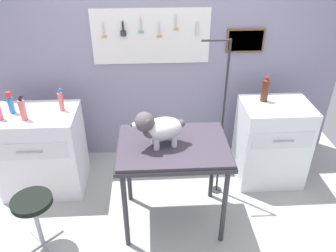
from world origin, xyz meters
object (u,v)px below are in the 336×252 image
object	(u,v)px
grooming_table	(173,152)
dog	(158,128)
shampoo_bottle	(11,104)
counter_left	(42,151)
cabinet_right	(271,143)
stool	(33,208)
soda_bottle	(265,90)
grooming_arm	(221,129)

from	to	relation	value
grooming_table	dog	xyz separation A→B (m)	(-0.12, -0.02, 0.26)
shampoo_bottle	counter_left	bearing A→B (deg)	-6.21
cabinet_right	shampoo_bottle	world-z (taller)	shampoo_bottle
stool	soda_bottle	world-z (taller)	soda_bottle
cabinet_right	shampoo_bottle	xyz separation A→B (m)	(-2.57, 0.01, 0.52)
grooming_table	counter_left	xyz separation A→B (m)	(-1.30, 0.56, -0.33)
counter_left	cabinet_right	xyz separation A→B (m)	(2.38, 0.01, 0.01)
grooming_arm	grooming_table	bearing A→B (deg)	-142.84
dog	stool	distance (m)	1.22
stool	dog	bearing A→B (deg)	12.34
counter_left	cabinet_right	world-z (taller)	cabinet_right
stool	cabinet_right	bearing A→B (deg)	19.96
shampoo_bottle	soda_bottle	world-z (taller)	soda_bottle
stool	shampoo_bottle	xyz separation A→B (m)	(-0.33, 0.83, 0.54)
grooming_table	stool	size ratio (longest dim) A/B	1.79
dog	soda_bottle	xyz separation A→B (m)	(1.08, 0.68, -0.01)
dog	soda_bottle	bearing A→B (deg)	32.08
cabinet_right	shampoo_bottle	distance (m)	2.62
grooming_arm	cabinet_right	xyz separation A→B (m)	(0.60, 0.20, -0.31)
stool	soda_bottle	size ratio (longest dim) A/B	2.02
counter_left	stool	size ratio (longest dim) A/B	1.67
grooming_arm	soda_bottle	distance (m)	0.62
grooming_arm	shampoo_bottle	bearing A→B (deg)	173.70
grooming_table	soda_bottle	xyz separation A→B (m)	(0.96, 0.66, 0.25)
grooming_table	soda_bottle	world-z (taller)	soda_bottle
stool	grooming_table	bearing A→B (deg)	11.86
grooming_table	grooming_arm	xyz separation A→B (m)	(0.48, 0.37, -0.01)
grooming_table	dog	distance (m)	0.29
dog	cabinet_right	distance (m)	1.46
cabinet_right	soda_bottle	distance (m)	0.59
counter_left	cabinet_right	size ratio (longest dim) A/B	0.98
cabinet_right	shampoo_bottle	bearing A→B (deg)	179.70
soda_bottle	counter_left	bearing A→B (deg)	-177.46
dog	shampoo_bottle	distance (m)	1.49
grooming_table	stool	xyz separation A→B (m)	(-1.16, -0.24, -0.34)
grooming_arm	cabinet_right	world-z (taller)	grooming_arm
grooming_arm	dog	size ratio (longest dim) A/B	3.70
counter_left	shampoo_bottle	bearing A→B (deg)	173.79
cabinet_right	grooming_arm	bearing A→B (deg)	-161.09
grooming_arm	counter_left	world-z (taller)	grooming_arm
dog	stool	xyz separation A→B (m)	(-1.04, -0.23, -0.60)
grooming_arm	stool	size ratio (longest dim) A/B	3.08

